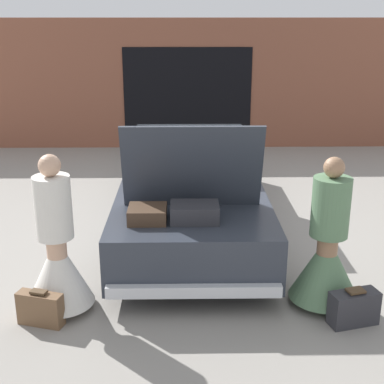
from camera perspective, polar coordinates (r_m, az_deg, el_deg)
name	(u,v)px	position (r m, az deg, el deg)	size (l,w,h in m)	color
ground_plane	(190,225)	(7.66, -0.16, -3.51)	(40.00, 40.00, 0.00)	gray
garage_wall_back	(187,85)	(11.97, -0.49, 11.36)	(12.00, 0.14, 2.80)	brown
car	(190,186)	(7.49, -0.18, 0.61)	(1.87, 4.89, 1.76)	#2D333D
person_left	(57,257)	(5.50, -14.15, -6.79)	(0.68, 0.68, 1.63)	tan
person_right	(327,255)	(5.61, 14.16, -6.50)	(0.72, 0.72, 1.57)	#997051
suitcase_beside_left_person	(40,309)	(5.47, -15.87, -11.88)	(0.47, 0.26, 0.36)	brown
suitcase_beside_right_person	(354,308)	(5.50, 16.87, -11.74)	(0.51, 0.31, 0.37)	#2D2D33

